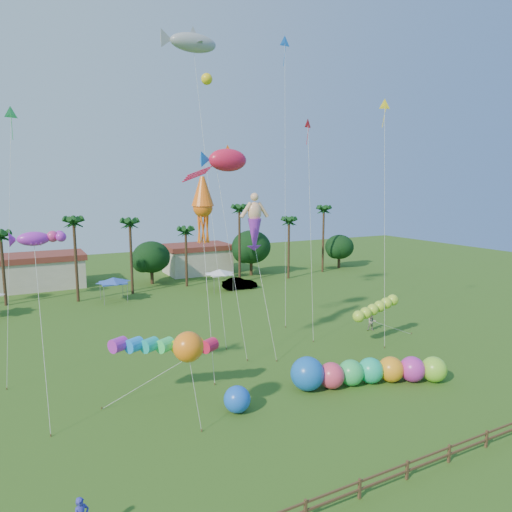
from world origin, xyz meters
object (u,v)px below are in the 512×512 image
car_b (240,283)px  caterpillar_inflatable (363,372)px  spectator_b (372,322)px  blue_ball (237,399)px

car_b → caterpillar_inflatable: bearing=174.4°
car_b → spectator_b: bearing=-166.9°
spectator_b → blue_ball: bearing=-128.1°
spectator_b → caterpillar_inflatable: caterpillar_inflatable is taller
car_b → spectator_b: size_ratio=2.66×
blue_ball → car_b: bearing=64.0°
spectator_b → caterpillar_inflatable: size_ratio=0.16×
caterpillar_inflatable → blue_ball: caterpillar_inflatable is taller
car_b → blue_ball: 35.38m
caterpillar_inflatable → blue_ball: bearing=-165.1°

